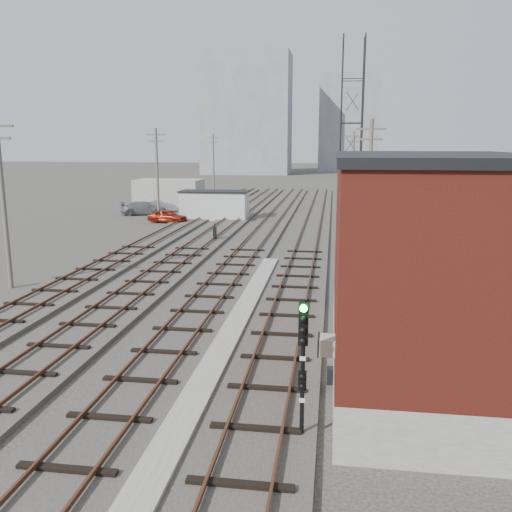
% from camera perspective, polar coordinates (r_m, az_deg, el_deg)
% --- Properties ---
extents(ground, '(320.00, 320.00, 0.00)m').
position_cam_1_polar(ground, '(66.35, 4.31, 5.15)').
color(ground, '#282621').
rests_on(ground, ground).
extents(track_right, '(3.20, 90.00, 0.39)m').
position_cam_1_polar(track_right, '(45.42, 5.68, 2.25)').
color(track_right, '#332D28').
rests_on(track_right, ground).
extents(track_mid_right, '(3.20, 90.00, 0.39)m').
position_cam_1_polar(track_mid_right, '(45.76, 0.66, 2.37)').
color(track_mid_right, '#332D28').
rests_on(track_mid_right, ground).
extents(track_mid_left, '(3.20, 90.00, 0.39)m').
position_cam_1_polar(track_mid_left, '(46.44, -4.24, 2.48)').
color(track_mid_left, '#332D28').
rests_on(track_mid_left, ground).
extents(track_left, '(3.20, 90.00, 0.39)m').
position_cam_1_polar(track_left, '(47.45, -8.97, 2.57)').
color(track_left, '#332D28').
rests_on(track_left, ground).
extents(platform_curb, '(0.90, 28.00, 0.26)m').
position_cam_1_polar(platform_curb, '(21.45, -2.73, -8.43)').
color(platform_curb, gray).
rests_on(platform_curb, ground).
extents(brick_building, '(6.54, 12.20, 7.22)m').
position_cam_1_polar(brick_building, '(18.47, 17.77, -0.99)').
color(brick_building, gray).
rests_on(brick_building, ground).
extents(lattice_tower, '(1.60, 1.60, 15.00)m').
position_cam_1_polar(lattice_tower, '(40.80, 9.93, 11.50)').
color(lattice_tower, black).
rests_on(lattice_tower, ground).
extents(utility_pole_left_a, '(1.80, 0.24, 9.00)m').
position_cam_1_polar(utility_pole_left_a, '(30.91, -25.08, 5.56)').
color(utility_pole_left_a, '#595147').
rests_on(utility_pole_left_a, ground).
extents(utility_pole_left_b, '(1.80, 0.24, 9.00)m').
position_cam_1_polar(utility_pole_left_b, '(53.56, -10.35, 8.59)').
color(utility_pole_left_b, '#595147').
rests_on(utility_pole_left_b, ground).
extents(utility_pole_left_c, '(1.80, 0.24, 9.00)m').
position_cam_1_polar(utility_pole_left_c, '(77.67, -4.49, 9.64)').
color(utility_pole_left_c, '#595147').
rests_on(utility_pole_left_c, ground).
extents(utility_pole_right_a, '(1.80, 0.24, 9.00)m').
position_cam_1_polar(utility_pole_right_a, '(33.96, 11.81, 6.86)').
color(utility_pole_right_a, '#595147').
rests_on(utility_pole_right_a, ground).
extents(utility_pole_right_b, '(1.80, 0.24, 9.00)m').
position_cam_1_polar(utility_pole_right_b, '(63.87, 10.16, 9.07)').
color(utility_pole_right_b, '#595147').
rests_on(utility_pole_right_b, ground).
extents(apartment_left, '(22.00, 14.00, 30.00)m').
position_cam_1_polar(apartment_left, '(142.74, -0.95, 14.68)').
color(apartment_left, gray).
rests_on(apartment_left, ground).
extents(apartment_right, '(16.00, 12.00, 26.00)m').
position_cam_1_polar(apartment_right, '(155.92, 9.71, 13.53)').
color(apartment_right, gray).
rests_on(apartment_right, ground).
extents(shed_left, '(8.00, 5.00, 3.20)m').
position_cam_1_polar(shed_left, '(69.10, -9.11, 6.63)').
color(shed_left, gray).
rests_on(shed_left, ground).
extents(shed_right, '(6.00, 6.00, 4.00)m').
position_cam_1_polar(shed_right, '(76.12, 11.68, 7.29)').
color(shed_right, gray).
rests_on(shed_right, ground).
extents(signal_mast, '(0.40, 0.40, 3.76)m').
position_cam_1_polar(signal_mast, '(13.87, 4.94, -10.97)').
color(signal_mast, gray).
rests_on(signal_mast, ground).
extents(switch_stand, '(0.37, 0.37, 1.35)m').
position_cam_1_polar(switch_stand, '(42.70, -4.36, 2.39)').
color(switch_stand, black).
rests_on(switch_stand, ground).
extents(site_trailer, '(6.93, 3.04, 2.91)m').
position_cam_1_polar(site_trailer, '(55.31, -4.38, 5.38)').
color(site_trailer, silver).
rests_on(site_trailer, ground).
extents(car_red, '(4.05, 2.17, 1.31)m').
position_cam_1_polar(car_red, '(53.47, -9.30, 4.16)').
color(car_red, maroon).
rests_on(car_red, ground).
extents(car_silver, '(4.49, 3.09, 1.40)m').
position_cam_1_polar(car_silver, '(62.12, -10.36, 5.20)').
color(car_silver, '#9B9CA2').
rests_on(car_silver, ground).
extents(car_grey, '(5.26, 3.06, 1.43)m').
position_cam_1_polar(car_grey, '(60.05, -11.73, 4.95)').
color(car_grey, slate).
rests_on(car_grey, ground).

